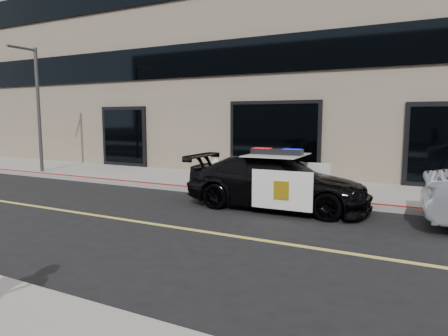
% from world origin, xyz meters
% --- Properties ---
extents(ground, '(120.00, 120.00, 0.00)m').
position_xyz_m(ground, '(0.00, 0.00, 0.00)').
color(ground, black).
rests_on(ground, ground).
extents(sidewalk_n, '(60.00, 3.50, 0.15)m').
position_xyz_m(sidewalk_n, '(0.00, 5.25, 0.07)').
color(sidewalk_n, gray).
rests_on(sidewalk_n, ground).
extents(building_n, '(60.00, 7.00, 12.00)m').
position_xyz_m(building_n, '(0.00, 10.50, 6.00)').
color(building_n, '#756856').
rests_on(building_n, ground).
extents(police_car, '(2.23, 4.69, 1.51)m').
position_xyz_m(police_car, '(0.66, 2.69, 0.68)').
color(police_car, black).
rests_on(police_car, ground).
extents(fire_hydrant, '(0.40, 0.56, 0.89)m').
position_xyz_m(fire_hydrant, '(-1.80, 4.01, 0.57)').
color(fire_hydrant, silver).
rests_on(fire_hydrant, sidewalk_n).
extents(street_light, '(0.13, 1.21, 4.78)m').
position_xyz_m(street_light, '(-9.62, 3.87, 2.79)').
color(street_light, '#39393A').
rests_on(street_light, sidewalk_n).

